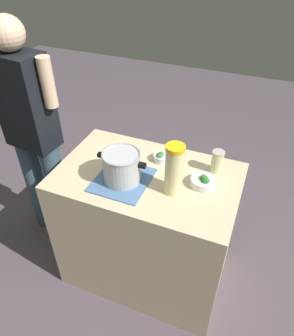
{
  "coord_description": "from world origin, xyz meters",
  "views": [
    {
      "loc": [
        -0.53,
        1.29,
        2.04
      ],
      "look_at": [
        0.0,
        0.0,
        0.94
      ],
      "focal_mm": 34.19,
      "sensor_mm": 36.0,
      "label": 1
    }
  ],
  "objects": [
    {
      "name": "broccoli_bowl_center",
      "position": [
        -0.03,
        -0.16,
        0.92
      ],
      "size": [
        0.1,
        0.1,
        0.06
      ],
      "color": "silver",
      "rests_on": "counter_slab"
    },
    {
      "name": "mason_jar",
      "position": [
        -0.35,
        -0.18,
        0.96
      ],
      "size": [
        0.07,
        0.07,
        0.14
      ],
      "color": "beige",
      "rests_on": "counter_slab"
    },
    {
      "name": "lemonade_pitcher",
      "position": [
        -0.18,
        0.07,
        1.04
      ],
      "size": [
        0.1,
        0.1,
        0.29
      ],
      "color": "#F1E199",
      "rests_on": "counter_slab"
    },
    {
      "name": "ground_plane",
      "position": [
        0.0,
        0.0,
        0.0
      ],
      "size": [
        8.0,
        8.0,
        0.0
      ],
      "primitive_type": "plane",
      "color": "#554A53"
    },
    {
      "name": "counter_slab",
      "position": [
        0.0,
        0.0,
        0.45
      ],
      "size": [
        1.04,
        0.65,
        0.89
      ],
      "primitive_type": "cube",
      "color": "beige",
      "rests_on": "ground_plane"
    },
    {
      "name": "dish_cloth",
      "position": [
        0.11,
        0.1,
        0.89
      ],
      "size": [
        0.29,
        0.32,
        0.01
      ],
      "primitive_type": "cube",
      "color": "#4F73A2",
      "rests_on": "counter_slab"
    },
    {
      "name": "broccoli_bowl_front",
      "position": [
        -0.31,
        -0.03,
        0.92
      ],
      "size": [
        0.14,
        0.14,
        0.07
      ],
      "color": "silver",
      "rests_on": "counter_slab"
    },
    {
      "name": "cooking_pot",
      "position": [
        0.11,
        0.1,
        0.99
      ],
      "size": [
        0.28,
        0.21,
        0.18
      ],
      "color": "#B7B7BC",
      "rests_on": "dish_cloth"
    },
    {
      "name": "person_cook",
      "position": [
        0.87,
        -0.11,
        0.91
      ],
      "size": [
        0.5,
        0.24,
        1.64
      ],
      "color": "#374F60",
      "rests_on": "ground_plane"
    }
  ]
}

